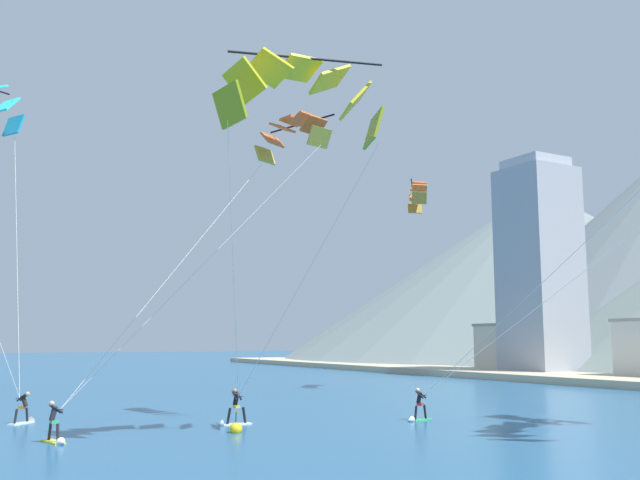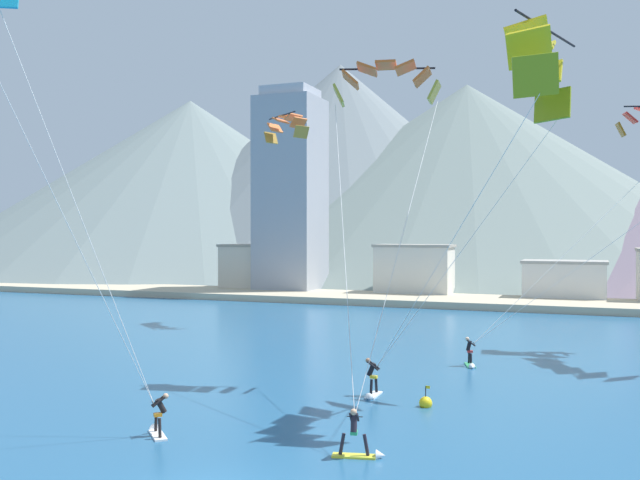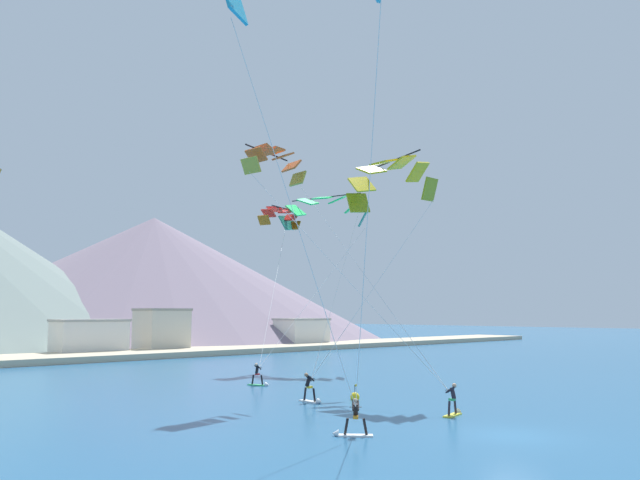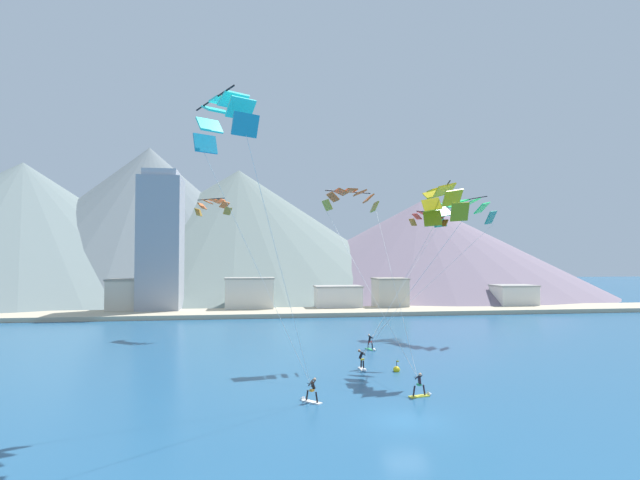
{
  "view_description": "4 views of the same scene",
  "coord_description": "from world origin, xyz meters",
  "px_view_note": "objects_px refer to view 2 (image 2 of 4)",
  "views": [
    {
      "loc": [
        32.82,
        -0.25,
        4.04
      ],
      "look_at": [
        0.49,
        17.88,
        9.22
      ],
      "focal_mm": 40.0,
      "sensor_mm": 36.0,
      "label": 1
    },
    {
      "loc": [
        9.91,
        -17.34,
        7.39
      ],
      "look_at": [
        -2.89,
        15.36,
        6.98
      ],
      "focal_mm": 40.0,
      "sensor_mm": 36.0,
      "label": 2
    },
    {
      "loc": [
        -24.33,
        -14.36,
        5.14
      ],
      "look_at": [
        2.14,
        14.14,
        9.72
      ],
      "focal_mm": 35.0,
      "sensor_mm": 36.0,
      "label": 3
    },
    {
      "loc": [
        -8.94,
        -28.11,
        9.39
      ],
      "look_at": [
        -3.24,
        12.2,
        10.86
      ],
      "focal_mm": 28.0,
      "sensor_mm": 36.0,
      "label": 4
    }
  ],
  "objects_px": {
    "kitesurfer_mid_center": "(158,422)",
    "parafoil_kite_near_trail": "(386,80)",
    "kitesurfer_near_lead": "(372,385)",
    "parafoil_kite_distant_high_outer": "(286,125)",
    "kitesurfer_near_trail": "(361,443)",
    "parafoil_kite_near_lead": "(536,62)",
    "race_marker_buoy": "(426,403)",
    "kitesurfer_far_left": "(470,358)"
  },
  "relations": [
    {
      "from": "kitesurfer_mid_center",
      "to": "parafoil_kite_near_trail",
      "type": "distance_m",
      "value": 19.26
    },
    {
      "from": "kitesurfer_near_lead",
      "to": "parafoil_kite_distant_high_outer",
      "type": "distance_m",
      "value": 30.17
    },
    {
      "from": "parafoil_kite_near_trail",
      "to": "parafoil_kite_distant_high_outer",
      "type": "bearing_deg",
      "value": 126.24
    },
    {
      "from": "kitesurfer_near_trail",
      "to": "parafoil_kite_near_lead",
      "type": "relative_size",
      "value": 0.12
    },
    {
      "from": "race_marker_buoy",
      "to": "parafoil_kite_distant_high_outer",
      "type": "bearing_deg",
      "value": 126.11
    },
    {
      "from": "kitesurfer_near_trail",
      "to": "parafoil_kite_distant_high_outer",
      "type": "relative_size",
      "value": 0.37
    },
    {
      "from": "kitesurfer_far_left",
      "to": "race_marker_buoy",
      "type": "bearing_deg",
      "value": -91.51
    },
    {
      "from": "kitesurfer_far_left",
      "to": "parafoil_kite_near_trail",
      "type": "xyz_separation_m",
      "value": [
        -3.2,
        -5.56,
        14.34
      ]
    },
    {
      "from": "parafoil_kite_near_lead",
      "to": "parafoil_kite_distant_high_outer",
      "type": "relative_size",
      "value": 3.01
    },
    {
      "from": "parafoil_kite_distant_high_outer",
      "to": "kitesurfer_far_left",
      "type": "bearing_deg",
      "value": -37.82
    },
    {
      "from": "parafoil_kite_near_lead",
      "to": "race_marker_buoy",
      "type": "bearing_deg",
      "value": -168.23
    },
    {
      "from": "parafoil_kite_distant_high_outer",
      "to": "kitesurfer_near_trail",
      "type": "bearing_deg",
      "value": -61.84
    },
    {
      "from": "kitesurfer_mid_center",
      "to": "parafoil_kite_near_trail",
      "type": "relative_size",
      "value": 0.11
    },
    {
      "from": "parafoil_kite_near_trail",
      "to": "kitesurfer_far_left",
      "type": "bearing_deg",
      "value": 60.09
    },
    {
      "from": "kitesurfer_near_lead",
      "to": "parafoil_kite_near_trail",
      "type": "height_order",
      "value": "parafoil_kite_near_trail"
    },
    {
      "from": "kitesurfer_near_lead",
      "to": "parafoil_kite_near_lead",
      "type": "bearing_deg",
      "value": -0.15
    },
    {
      "from": "kitesurfer_far_left",
      "to": "parafoil_kite_distant_high_outer",
      "type": "xyz_separation_m",
      "value": [
        -16.87,
        13.1,
        15.52
      ]
    },
    {
      "from": "parafoil_kite_near_lead",
      "to": "kitesurfer_near_lead",
      "type": "bearing_deg",
      "value": 179.85
    },
    {
      "from": "kitesurfer_near_trail",
      "to": "kitesurfer_far_left",
      "type": "height_order",
      "value": "kitesurfer_near_trail"
    },
    {
      "from": "kitesurfer_mid_center",
      "to": "parafoil_kite_near_trail",
      "type": "height_order",
      "value": "parafoil_kite_near_trail"
    },
    {
      "from": "kitesurfer_mid_center",
      "to": "parafoil_kite_distant_high_outer",
      "type": "xyz_separation_m",
      "value": [
        -8.45,
        30.37,
        15.54
      ]
    },
    {
      "from": "kitesurfer_near_lead",
      "to": "parafoil_kite_near_trail",
      "type": "distance_m",
      "value": 14.61
    },
    {
      "from": "kitesurfer_near_trail",
      "to": "parafoil_kite_distant_high_outer",
      "type": "bearing_deg",
      "value": 118.16
    },
    {
      "from": "kitesurfer_near_lead",
      "to": "kitesurfer_mid_center",
      "type": "relative_size",
      "value": 1.1
    },
    {
      "from": "parafoil_kite_near_lead",
      "to": "parafoil_kite_distant_high_outer",
      "type": "xyz_separation_m",
      "value": [
        -20.97,
        21.87,
        1.65
      ]
    },
    {
      "from": "kitesurfer_near_lead",
      "to": "kitesurfer_near_trail",
      "type": "relative_size",
      "value": 0.99
    },
    {
      "from": "kitesurfer_mid_center",
      "to": "race_marker_buoy",
      "type": "bearing_deg",
      "value": 42.92
    },
    {
      "from": "kitesurfer_far_left",
      "to": "parafoil_kite_distant_high_outer",
      "type": "height_order",
      "value": "parafoil_kite_distant_high_outer"
    },
    {
      "from": "parafoil_kite_distant_high_outer",
      "to": "parafoil_kite_near_lead",
      "type": "bearing_deg",
      "value": -46.19
    },
    {
      "from": "kitesurfer_near_lead",
      "to": "kitesurfer_mid_center",
      "type": "height_order",
      "value": "kitesurfer_near_lead"
    },
    {
      "from": "kitesurfer_near_trail",
      "to": "kitesurfer_mid_center",
      "type": "relative_size",
      "value": 1.11
    },
    {
      "from": "kitesurfer_near_trail",
      "to": "race_marker_buoy",
      "type": "distance_m",
      "value": 7.45
    },
    {
      "from": "kitesurfer_near_trail",
      "to": "race_marker_buoy",
      "type": "bearing_deg",
      "value": 86.53
    },
    {
      "from": "kitesurfer_near_lead",
      "to": "kitesurfer_mid_center",
      "type": "bearing_deg",
      "value": -122.83
    },
    {
      "from": "parafoil_kite_near_lead",
      "to": "kitesurfer_near_trail",
      "type": "bearing_deg",
      "value": -119.98
    },
    {
      "from": "kitesurfer_near_lead",
      "to": "kitesurfer_near_trail",
      "type": "distance_m",
      "value": 8.65
    },
    {
      "from": "kitesurfer_mid_center",
      "to": "parafoil_kite_near_lead",
      "type": "height_order",
      "value": "parafoil_kite_near_lead"
    },
    {
      "from": "kitesurfer_near_lead",
      "to": "parafoil_kite_distant_high_outer",
      "type": "relative_size",
      "value": 0.37
    },
    {
      "from": "kitesurfer_near_lead",
      "to": "parafoil_kite_near_trail",
      "type": "relative_size",
      "value": 0.12
    },
    {
      "from": "parafoil_kite_near_lead",
      "to": "parafoil_kite_near_trail",
      "type": "height_order",
      "value": "parafoil_kite_near_trail"
    },
    {
      "from": "kitesurfer_near_trail",
      "to": "kitesurfer_mid_center",
      "type": "xyz_separation_m",
      "value": [
        -7.72,
        -0.17,
        -0.04
      ]
    },
    {
      "from": "kitesurfer_near_trail",
      "to": "kitesurfer_far_left",
      "type": "bearing_deg",
      "value": 87.63
    }
  ]
}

